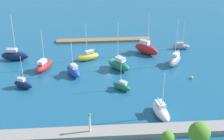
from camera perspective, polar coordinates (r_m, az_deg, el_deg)
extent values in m
plane|color=#19567F|center=(82.06, -0.25, 0.60)|extent=(160.00, 160.00, 0.00)
cube|color=olive|center=(97.66, -1.49, 5.22)|extent=(27.78, 2.59, 0.59)
cube|color=gray|center=(58.61, 1.62, -10.79)|extent=(72.90, 3.17, 1.10)
cylinder|color=silver|center=(57.11, -3.93, -9.31)|extent=(0.36, 0.36, 3.20)
sphere|color=green|center=(56.03, -3.99, -7.78)|extent=(0.56, 0.56, 0.56)
sphere|color=#4C8428|center=(53.11, 14.99, -10.48)|extent=(3.43, 3.43, 3.43)
sphere|color=#4C8428|center=(51.18, 9.68, -11.54)|extent=(2.06, 2.06, 2.06)
ellipsoid|color=#19724C|center=(80.05, 1.15, 0.88)|extent=(6.18, 6.58, 2.51)
cube|color=silver|center=(78.97, 1.45, 1.90)|extent=(2.64, 2.74, 0.98)
cylinder|color=silver|center=(77.82, 1.01, 4.94)|extent=(0.16, 0.16, 9.51)
cylinder|color=silver|center=(78.30, 1.80, 2.18)|extent=(2.11, 2.37, 0.13)
ellipsoid|color=red|center=(89.09, 5.98, 3.62)|extent=(6.68, 6.78, 2.74)
cube|color=silver|center=(88.68, 5.73, 4.86)|extent=(2.77, 2.80, 1.08)
cylinder|color=silver|center=(86.82, 6.36, 7.00)|extent=(0.18, 0.18, 8.60)
cylinder|color=silver|center=(88.81, 5.38, 5.39)|extent=(2.44, 2.51, 0.14)
ellipsoid|color=gray|center=(94.01, 11.96, 4.01)|extent=(4.90, 1.86, 1.41)
cube|color=silver|center=(93.57, 11.79, 4.58)|extent=(1.80, 0.99, 0.58)
cylinder|color=silver|center=(92.52, 12.36, 6.44)|extent=(0.11, 0.11, 7.12)
cylinder|color=silver|center=(93.36, 11.64, 4.83)|extent=(1.80, 0.29, 0.09)
ellipsoid|color=#141E4C|center=(74.81, -15.22, -2.47)|extent=(4.83, 3.41, 1.73)
cube|color=silver|center=(74.44, -15.56, -1.58)|extent=(1.90, 1.55, 0.74)
cylinder|color=silver|center=(72.92, -15.43, 0.15)|extent=(0.11, 0.11, 6.00)
cylinder|color=silver|center=(74.51, -15.94, -1.15)|extent=(2.08, 1.09, 0.09)
ellipsoid|color=white|center=(63.68, 8.51, -7.21)|extent=(3.55, 6.87, 1.95)
cube|color=silver|center=(63.31, 8.41, -5.91)|extent=(1.83, 2.58, 0.84)
cylinder|color=silver|center=(60.94, 8.92, -3.71)|extent=(0.16, 0.16, 7.45)
cylinder|color=silver|center=(63.25, 8.33, -5.32)|extent=(0.57, 2.31, 0.13)
ellipsoid|color=yellow|center=(85.28, -4.22, 2.31)|extent=(6.27, 4.08, 1.95)
cube|color=silver|center=(84.90, -3.95, 3.19)|extent=(2.44, 1.93, 0.71)
cylinder|color=silver|center=(83.23, -4.52, 5.42)|extent=(0.14, 0.14, 8.10)
cylinder|color=silver|center=(84.84, -3.70, 3.55)|extent=(2.27, 0.98, 0.11)
ellipsoid|color=#2347B2|center=(78.02, -6.76, -0.22)|extent=(4.42, 6.05, 2.09)
cube|color=silver|center=(76.98, -6.67, 0.64)|extent=(2.03, 2.40, 0.91)
cylinder|color=silver|center=(76.41, -7.02, 2.73)|extent=(0.14, 0.14, 6.49)
cylinder|color=silver|center=(76.15, -6.48, 0.85)|extent=(1.39, 2.59, 0.11)
ellipsoid|color=#19724C|center=(71.60, 1.70, -2.90)|extent=(4.39, 4.15, 1.58)
cube|color=silver|center=(70.86, 1.95, -2.20)|extent=(1.82, 1.77, 0.68)
cylinder|color=silver|center=(69.96, 1.59, -0.22)|extent=(0.11, 0.11, 5.81)
cylinder|color=silver|center=(70.45, 2.19, -1.93)|extent=(1.47, 1.32, 0.09)
ellipsoid|color=red|center=(81.77, -11.78, 0.66)|extent=(4.74, 6.77, 1.97)
cube|color=silver|center=(80.77, -12.06, 1.41)|extent=(2.20, 2.67, 0.87)
cylinder|color=silver|center=(79.91, -12.00, 4.08)|extent=(0.15, 0.15, 8.35)
cylinder|color=silver|center=(79.97, -12.37, 1.58)|extent=(1.41, 2.90, 0.12)
ellipsoid|color=gray|center=(83.92, 10.87, 1.63)|extent=(5.15, 6.25, 2.44)
cube|color=silver|center=(83.72, 11.08, 2.71)|extent=(2.26, 2.52, 0.64)
cylinder|color=silver|center=(81.30, 11.16, 5.41)|extent=(0.15, 0.15, 9.66)
cylinder|color=silver|center=(84.05, 11.25, 3.14)|extent=(1.67, 2.38, 0.12)
ellipsoid|color=#141E4C|center=(88.66, -16.55, 2.38)|extent=(7.26, 2.84, 2.45)
cube|color=silver|center=(88.21, -17.03, 3.34)|extent=(2.67, 1.54, 0.79)
cylinder|color=silver|center=(86.33, -16.84, 6.03)|extent=(0.17, 0.17, 9.63)
cylinder|color=silver|center=(88.13, -17.33, 3.66)|extent=(2.64, 0.40, 0.14)
sphere|color=yellow|center=(78.40, 13.70, -1.29)|extent=(0.67, 0.67, 0.67)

